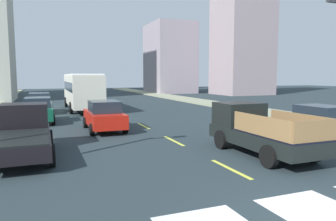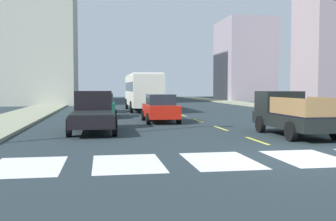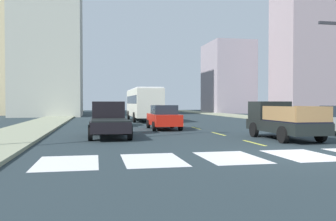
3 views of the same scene
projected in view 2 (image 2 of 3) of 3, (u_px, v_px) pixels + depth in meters
name	position (u px, v px, depth m)	size (l,w,h in m)	color
ground_plane	(307.00, 158.00, 12.23)	(160.00, 160.00, 0.00)	#253136
sidewalk_right	(332.00, 113.00, 31.87)	(3.61, 110.00, 0.15)	gray
sidewalk_left	(19.00, 117.00, 28.03)	(3.61, 110.00, 0.15)	gray
crosswalk_stripe_0	(27.00, 166.00, 10.90)	(1.93, 2.93, 0.01)	silver
crosswalk_stripe_1	(128.00, 163.00, 11.34)	(1.93, 2.93, 0.01)	silver
crosswalk_stripe_2	(221.00, 160.00, 11.78)	(1.93, 2.93, 0.01)	silver
crosswalk_stripe_3	(307.00, 158.00, 12.22)	(1.93, 2.93, 0.01)	silver
lane_dash_0	(257.00, 141.00, 16.17)	(0.16, 2.40, 0.01)	#D5D445
lane_dash_1	(221.00, 128.00, 21.09)	(0.16, 2.40, 0.01)	#D5D445
lane_dash_2	(198.00, 120.00, 26.02)	(0.16, 2.40, 0.01)	#D5D445
lane_dash_3	(183.00, 115.00, 30.94)	(0.16, 2.40, 0.01)	#D5D445
lane_dash_4	(172.00, 111.00, 35.87)	(0.16, 2.40, 0.01)	#D5D445
lane_dash_5	(163.00, 108.00, 40.79)	(0.16, 2.40, 0.01)	#D5D445
lane_dash_6	(156.00, 106.00, 45.72)	(0.16, 2.40, 0.01)	#D5D445
lane_dash_7	(151.00, 104.00, 50.64)	(0.16, 2.40, 0.01)	#D5D445
pickup_stakebed	(291.00, 114.00, 18.07)	(2.18, 5.20, 1.96)	black
pickup_dark	(93.00, 113.00, 19.52)	(2.18, 5.20, 1.96)	black
city_bus	(143.00, 89.00, 36.64)	(2.72, 10.80, 3.32)	beige
sedan_near_right	(101.00, 105.00, 28.71)	(2.02, 4.40, 1.72)	#104D36
sedan_mid	(102.00, 102.00, 34.77)	(2.02, 4.40, 1.72)	beige
sedan_far	(160.00, 108.00, 24.78)	(2.02, 4.40, 1.72)	red
block_mid_left	(244.00, 61.00, 65.24)	(7.42, 9.89, 12.91)	#998D98
block_low_left	(333.00, 2.00, 56.31)	(8.45, 7.85, 28.28)	gray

